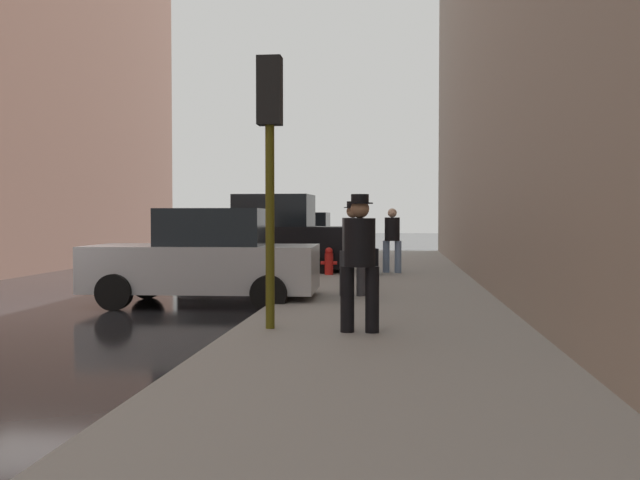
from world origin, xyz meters
name	(u,v)px	position (x,y,z in m)	size (l,w,h in m)	color
ground_plane	(36,312)	(0.00, 0.00, 0.00)	(120.00, 120.00, 0.00)	black
sidewalk	(386,313)	(6.00, 0.00, 0.07)	(4.00, 40.00, 0.15)	gray
parked_silver_sedan	(206,259)	(2.65, 1.29, 0.85)	(4.25, 2.16, 1.79)	#B7BABF
parked_black_suv	(269,239)	(2.65, 7.89, 1.03)	(4.67, 2.19, 2.25)	black
parked_red_hatchback	(298,239)	(2.65, 13.69, 0.85)	(4.21, 2.08, 1.79)	#B2191E
fire_hydrant	(329,261)	(4.45, 6.56, 0.50)	(0.42, 0.22, 0.70)	red
traffic_light	(270,132)	(4.50, -2.29, 2.76)	(0.32, 0.32, 3.60)	#514C0F
pedestrian_in_jeans	(392,237)	(6.06, 7.40, 1.10)	(0.53, 0.47, 1.71)	#728CB2
pedestrian_with_fedora	(360,256)	(5.70, -2.49, 1.14)	(0.50, 0.41, 1.78)	black
pedestrian_with_beanie	(353,243)	(5.36, 1.72, 1.14)	(0.52, 0.46, 1.78)	#333338
rolling_suitcase	(370,261)	(5.50, 6.67, 0.49)	(0.46, 0.62, 1.04)	black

